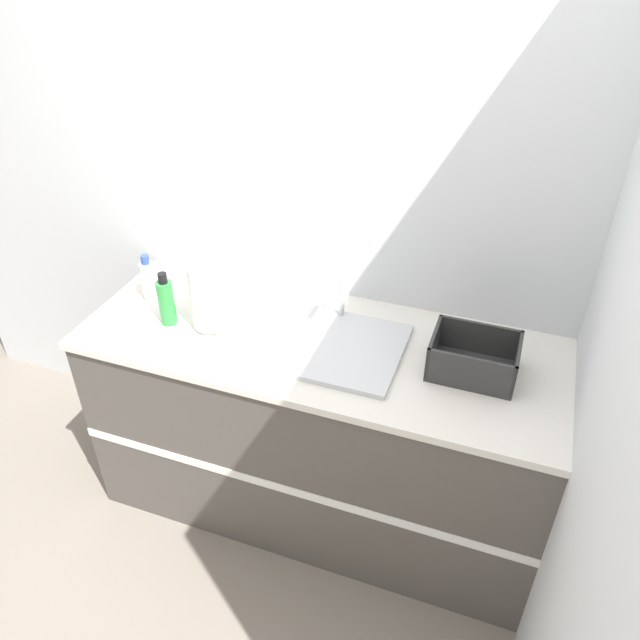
{
  "coord_description": "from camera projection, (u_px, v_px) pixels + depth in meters",
  "views": [
    {
      "loc": [
        0.64,
        -1.42,
        2.31
      ],
      "look_at": [
        0.01,
        0.31,
        1.02
      ],
      "focal_mm": 35.0,
      "sensor_mm": 36.0,
      "label": 1
    }
  ],
  "objects": [
    {
      "name": "sink",
      "position": [
        325.0,
        342.0,
        2.31
      ],
      "size": [
        0.58,
        0.43,
        0.23
      ],
      "color": "silver",
      "rests_on": "counter_cabinet"
    },
    {
      "name": "dish_rack",
      "position": [
        473.0,
        360.0,
        2.16
      ],
      "size": [
        0.3,
        0.22,
        0.14
      ],
      "color": "#2D2D2D",
      "rests_on": "counter_cabinet"
    },
    {
      "name": "counter_cabinet",
      "position": [
        321.0,
        427.0,
        2.6
      ],
      "size": [
        1.84,
        0.7,
        0.9
      ],
      "color": "#514C47",
      "rests_on": "ground_plane"
    },
    {
      "name": "paper_towel_roll",
      "position": [
        208.0,
        297.0,
        2.34
      ],
      "size": [
        0.14,
        0.14,
        0.26
      ],
      "color": "#4C4C51",
      "rests_on": "counter_cabinet"
    },
    {
      "name": "bottle_green",
      "position": [
        166.0,
        301.0,
        2.38
      ],
      "size": [
        0.06,
        0.06,
        0.22
      ],
      "color": "#2D8C3D",
      "rests_on": "counter_cabinet"
    },
    {
      "name": "wall_back",
      "position": [
        353.0,
        203.0,
        2.4
      ],
      "size": [
        4.21,
        0.06,
        2.6
      ],
      "color": "silver",
      "rests_on": "ground_plane"
    },
    {
      "name": "wall_right",
      "position": [
        617.0,
        298.0,
        1.85
      ],
      "size": [
        0.06,
        2.68,
        2.6
      ],
      "color": "silver",
      "rests_on": "ground_plane"
    },
    {
      "name": "ground_plane",
      "position": [
        293.0,
        559.0,
        2.59
      ],
      "size": [
        12.0,
        12.0,
        0.0
      ],
      "primitive_type": "plane",
      "color": "slate"
    },
    {
      "name": "bottle_clear",
      "position": [
        149.0,
        281.0,
        2.52
      ],
      "size": [
        0.06,
        0.06,
        0.21
      ],
      "color": "silver",
      "rests_on": "counter_cabinet"
    }
  ]
}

